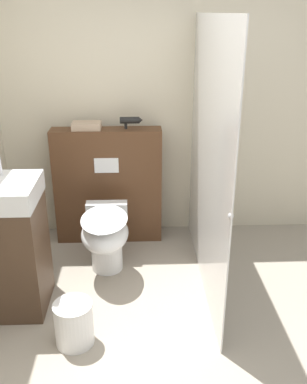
{
  "coord_description": "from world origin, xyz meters",
  "views": [
    {
      "loc": [
        -0.05,
        -2.09,
        2.09
      ],
      "look_at": [
        0.08,
        1.13,
        0.72
      ],
      "focal_mm": 40.0,
      "sensor_mm": 36.0,
      "label": 1
    }
  ],
  "objects": [
    {
      "name": "shower_glass",
      "position": [
        0.48,
        0.98,
        1.04
      ],
      "size": [
        0.04,
        1.81,
        2.08
      ],
      "color": "silver",
      "rests_on": "ground_plane"
    },
    {
      "name": "wall_back",
      "position": [
        0.0,
        1.92,
        1.25
      ],
      "size": [
        8.0,
        0.06,
        2.5
      ],
      "color": "beige",
      "rests_on": "ground_plane"
    },
    {
      "name": "partition_panel",
      "position": [
        -0.33,
        1.69,
        0.55
      ],
      "size": [
        1.01,
        0.22,
        1.11
      ],
      "color": "#51331E",
      "rests_on": "ground_plane"
    },
    {
      "name": "waste_bin",
      "position": [
        -0.49,
        0.22,
        0.16
      ],
      "size": [
        0.27,
        0.27,
        0.31
      ],
      "color": "silver",
      "rests_on": "ground_plane"
    },
    {
      "name": "hair_drier",
      "position": [
        -0.11,
        1.69,
        1.18
      ],
      "size": [
        0.21,
        0.06,
        0.11
      ],
      "color": "black",
      "rests_on": "partition_panel"
    },
    {
      "name": "ground_plane",
      "position": [
        0.0,
        0.0,
        0.0
      ],
      "size": [
        12.0,
        12.0,
        0.0
      ],
      "primitive_type": "plane",
      "color": "#9E9384"
    },
    {
      "name": "folded_towel",
      "position": [
        -0.5,
        1.69,
        1.14
      ],
      "size": [
        0.26,
        0.16,
        0.07
      ],
      "color": "tan",
      "rests_on": "partition_panel"
    },
    {
      "name": "toilet",
      "position": [
        -0.33,
        1.09,
        0.35
      ],
      "size": [
        0.39,
        0.65,
        0.54
      ],
      "color": "white",
      "rests_on": "ground_plane"
    },
    {
      "name": "sink_vanity",
      "position": [
        -1.02,
        0.66,
        0.51
      ],
      "size": [
        0.55,
        0.5,
        1.15
      ],
      "color": "#473323",
      "rests_on": "ground_plane"
    }
  ]
}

